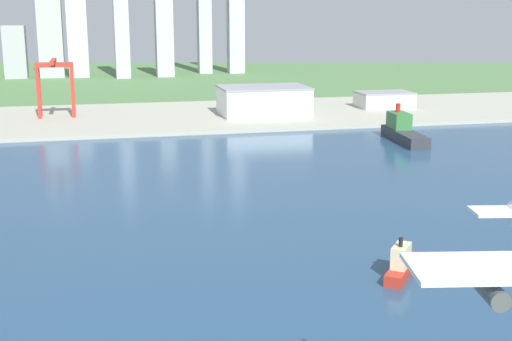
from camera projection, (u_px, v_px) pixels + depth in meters
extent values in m
plane|color=#4D7743|center=(237.00, 183.00, 295.49)|extent=(2400.00, 2400.00, 0.00)
cube|color=navy|center=(271.00, 224.00, 238.57)|extent=(840.00, 360.00, 0.15)
cube|color=#A4A695|center=(182.00, 116.00, 475.38)|extent=(840.00, 140.00, 2.50)
cylinder|color=#4C4F54|center=(491.00, 292.00, 67.77)|extent=(3.05, 5.60, 2.07)
cube|color=#B22D1E|center=(402.00, 269.00, 192.26)|extent=(18.01, 21.10, 3.25)
cube|color=beige|center=(401.00, 256.00, 188.98)|extent=(8.27, 9.00, 6.13)
cylinder|color=black|center=(401.00, 242.00, 186.97)|extent=(1.14, 1.14, 2.60)
cube|color=#2D3338|center=(405.00, 137.00, 387.58)|extent=(15.38, 50.16, 6.15)
cube|color=#337238|center=(399.00, 120.00, 395.51)|extent=(10.98, 18.51, 9.16)
cylinder|color=red|center=(398.00, 108.00, 396.30)|extent=(2.73, 2.73, 4.92)
cube|color=#B72D23|center=(38.00, 93.00, 453.08)|extent=(2.20, 2.20, 33.82)
cube|color=#B72D23|center=(73.00, 92.00, 457.96)|extent=(2.20, 2.20, 33.82)
cube|color=#B72D23|center=(39.00, 92.00, 460.67)|extent=(2.20, 2.20, 33.82)
cube|color=#B72D23|center=(73.00, 91.00, 465.54)|extent=(2.20, 2.20, 33.82)
cube|color=#B72D23|center=(54.00, 65.00, 455.17)|extent=(24.33, 10.00, 2.80)
cube|color=#B72D23|center=(53.00, 61.00, 446.28)|extent=(2.60, 34.80, 2.60)
cube|color=white|center=(264.00, 101.00, 473.18)|extent=(59.26, 40.44, 18.35)
cube|color=gray|center=(264.00, 87.00, 470.97)|extent=(60.44, 41.25, 1.20)
cube|color=silver|center=(384.00, 100.00, 509.80)|extent=(39.54, 26.19, 10.42)
cube|color=gray|center=(385.00, 93.00, 508.48)|extent=(40.33, 26.72, 1.20)
cube|color=#A0A3A6|center=(15.00, 52.00, 755.32)|extent=(23.82, 22.06, 57.42)
cube|color=#A9ADAA|center=(49.00, 19.00, 755.89)|extent=(26.56, 22.20, 127.74)
cube|color=#B9B7C2|center=(78.00, 36.00, 766.11)|extent=(22.03, 24.86, 91.31)
cube|color=#B3B3C1|center=(121.00, 13.00, 751.68)|extent=(15.66, 27.28, 141.17)
cube|color=#B2B5B7|center=(164.00, 28.00, 770.06)|extent=(19.05, 23.56, 109.05)
cube|color=#B2B1B7|center=(204.00, 6.00, 807.22)|extent=(15.27, 18.95, 157.55)
cube|color=#B2B4BF|center=(236.00, 5.00, 807.89)|extent=(18.39, 18.23, 159.76)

